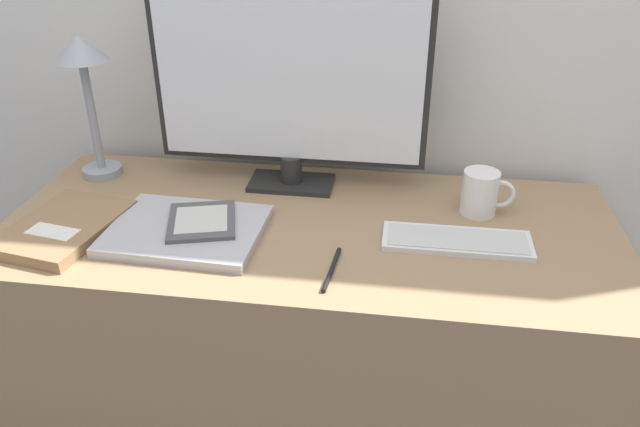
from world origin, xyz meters
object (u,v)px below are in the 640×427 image
object	(u,v)px
notebook	(64,227)
pen	(332,269)
monitor	(289,83)
coffee_mug	(481,193)
ereader	(202,221)
keyboard	(457,241)
laptop	(186,231)
desk_lamp	(85,75)

from	to	relation	value
notebook	pen	bearing A→B (deg)	-6.21
monitor	coffee_mug	world-z (taller)	monitor
ereader	coffee_mug	xyz separation A→B (m)	(0.58, 0.16, 0.02)
keyboard	pen	size ratio (longest dim) A/B	2.07
monitor	pen	world-z (taller)	monitor
monitor	pen	bearing A→B (deg)	-68.06
laptop	pen	size ratio (longest dim) A/B	2.22
desk_lamp	notebook	bearing A→B (deg)	-80.60
keyboard	monitor	bearing A→B (deg)	150.17
desk_lamp	monitor	bearing A→B (deg)	1.26
keyboard	coffee_mug	bearing A→B (deg)	68.80
desk_lamp	pen	xyz separation A→B (m)	(0.62, -0.34, -0.25)
monitor	notebook	world-z (taller)	monitor
ereader	coffee_mug	distance (m)	0.60
ereader	pen	distance (m)	0.31
keyboard	laptop	distance (m)	0.55
coffee_mug	pen	bearing A→B (deg)	-136.89
ereader	keyboard	bearing A→B (deg)	2.91
coffee_mug	keyboard	bearing A→B (deg)	-111.20
desk_lamp	notebook	size ratio (longest dim) A/B	1.17
monitor	desk_lamp	bearing A→B (deg)	-178.74
keyboard	laptop	size ratio (longest dim) A/B	0.93
keyboard	desk_lamp	distance (m)	0.91
notebook	coffee_mug	size ratio (longest dim) A/B	2.56
laptop	notebook	world-z (taller)	notebook
keyboard	desk_lamp	xyz separation A→B (m)	(-0.85, 0.21, 0.24)
coffee_mug	pen	xyz separation A→B (m)	(-0.29, -0.27, -0.04)
pen	keyboard	bearing A→B (deg)	29.44
desk_lamp	notebook	distance (m)	0.37
monitor	laptop	distance (m)	0.39
notebook	pen	world-z (taller)	notebook
notebook	coffee_mug	bearing A→B (deg)	13.75
monitor	laptop	xyz separation A→B (m)	(-0.17, -0.26, -0.24)
laptop	coffee_mug	xyz separation A→B (m)	(0.61, 0.18, 0.04)
keyboard	pen	world-z (taller)	keyboard
keyboard	coffee_mug	size ratio (longest dim) A/B	2.61
coffee_mug	monitor	bearing A→B (deg)	169.67
monitor	coffee_mug	distance (m)	0.48
desk_lamp	pen	distance (m)	0.74
desk_lamp	coffee_mug	distance (m)	0.93
desk_lamp	pen	bearing A→B (deg)	-28.97
laptop	ereader	bearing A→B (deg)	32.09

